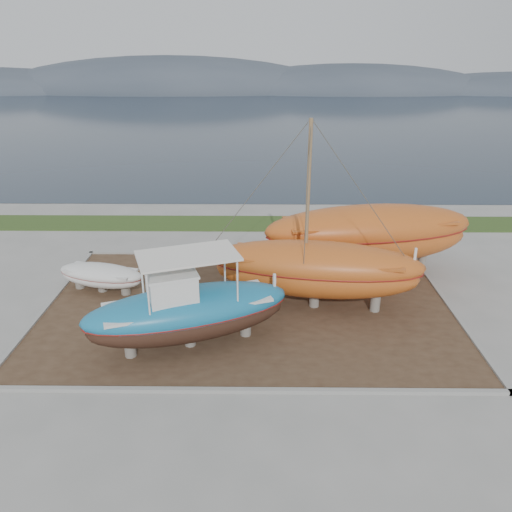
# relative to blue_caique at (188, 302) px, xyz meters

# --- Properties ---
(ground) EXTENTS (140.00, 140.00, 0.00)m
(ground) POSITION_rel_blue_caique_xyz_m (2.21, -0.75, -1.98)
(ground) COLOR gray
(ground) RESTS_ON ground
(dirt_patch) EXTENTS (18.00, 12.00, 0.06)m
(dirt_patch) POSITION_rel_blue_caique_xyz_m (2.21, 3.25, -1.95)
(dirt_patch) COLOR #422D1E
(dirt_patch) RESTS_ON ground
(curb_frame) EXTENTS (18.60, 12.60, 0.15)m
(curb_frame) POSITION_rel_blue_caique_xyz_m (2.21, 3.25, -1.90)
(curb_frame) COLOR gray
(curb_frame) RESTS_ON ground
(grass_strip) EXTENTS (44.00, 3.00, 0.08)m
(grass_strip) POSITION_rel_blue_caique_xyz_m (2.21, 14.75, -1.94)
(grass_strip) COLOR #284219
(grass_strip) RESTS_ON ground
(sea) EXTENTS (260.00, 100.00, 0.04)m
(sea) POSITION_rel_blue_caique_xyz_m (2.21, 69.25, -1.98)
(sea) COLOR #1B2736
(sea) RESTS_ON ground
(mountain_ridge) EXTENTS (200.00, 36.00, 20.00)m
(mountain_ridge) POSITION_rel_blue_caique_xyz_m (2.21, 124.25, -1.98)
(mountain_ridge) COLOR #333D49
(mountain_ridge) RESTS_ON ground
(blue_caique) EXTENTS (8.34, 5.04, 3.84)m
(blue_caique) POSITION_rel_blue_caique_xyz_m (0.00, 0.00, 0.00)
(blue_caique) COLOR #19719E
(blue_caique) RESTS_ON dirt_patch
(white_dinghy) EXTENTS (4.56, 2.67, 1.29)m
(white_dinghy) POSITION_rel_blue_caique_xyz_m (-4.84, 4.69, -1.27)
(white_dinghy) COLOR silver
(white_dinghy) RESTS_ON dirt_patch
(orange_sailboat) EXTENTS (9.62, 4.07, 8.28)m
(orange_sailboat) POSITION_rel_blue_caique_xyz_m (5.19, 3.26, 2.22)
(orange_sailboat) COLOR #B1511B
(orange_sailboat) RESTS_ON dirt_patch
(orange_bare_hull) EXTENTS (11.12, 5.01, 3.52)m
(orange_bare_hull) POSITION_rel_blue_caique_xyz_m (8.21, 6.90, -0.16)
(orange_bare_hull) COLOR #B1511B
(orange_bare_hull) RESTS_ON dirt_patch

